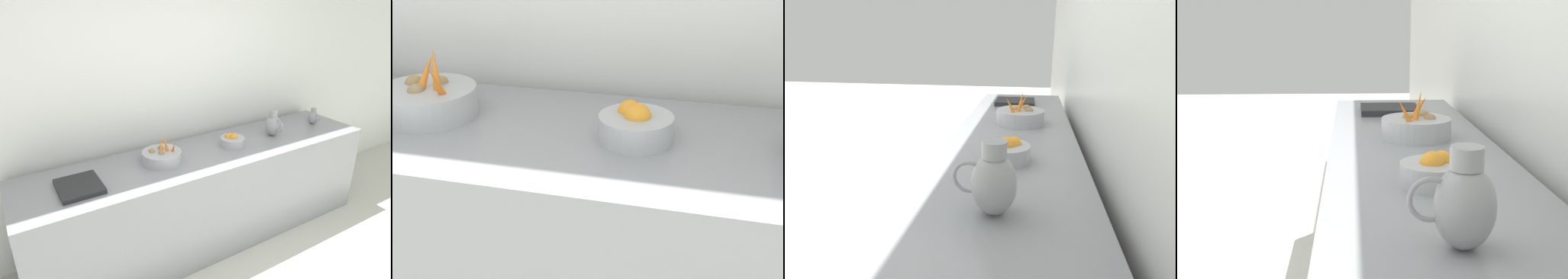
# 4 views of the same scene
# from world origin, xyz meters

# --- Properties ---
(prep_counter) EXTENTS (0.74, 3.26, 0.91)m
(prep_counter) POSITION_xyz_m (-1.47, 0.14, 0.45)
(prep_counter) COLOR gray
(prep_counter) RESTS_ON ground_plane
(vegetable_colander) EXTENTS (0.32, 0.32, 0.23)m
(vegetable_colander) POSITION_xyz_m (-1.50, -0.30, 0.96)
(vegetable_colander) COLOR #ADAFB5
(vegetable_colander) RESTS_ON prep_counter
(orange_bowl) EXTENTS (0.22, 0.22, 0.12)m
(orange_bowl) POSITION_xyz_m (-1.47, 0.39, 0.95)
(orange_bowl) COLOR #ADAFB5
(orange_bowl) RESTS_ON prep_counter
(metal_pitcher_tall) EXTENTS (0.21, 0.15, 0.25)m
(metal_pitcher_tall) POSITION_xyz_m (-1.46, 0.88, 1.02)
(metal_pitcher_tall) COLOR #939399
(metal_pitcher_tall) RESTS_ON prep_counter
(counter_sink_basin) EXTENTS (0.34, 0.30, 0.04)m
(counter_sink_basin) POSITION_xyz_m (-1.43, -1.00, 0.92)
(counter_sink_basin) COLOR #232326
(counter_sink_basin) RESTS_ON prep_counter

